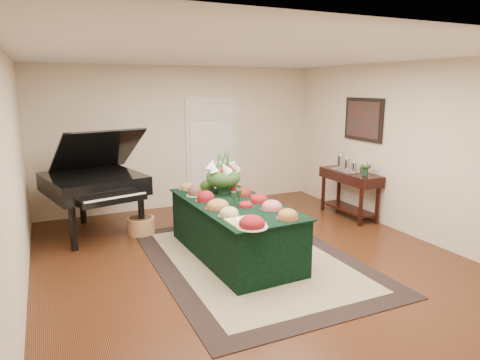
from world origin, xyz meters
name	(u,v)px	position (x,y,z in m)	size (l,w,h in m)	color
ground	(249,259)	(0.00, 0.00, 0.00)	(6.00, 6.00, 0.00)	black
area_rug	(253,259)	(0.03, -0.06, 0.01)	(2.58, 3.61, 0.01)	black
kitchen_doorway	(212,153)	(0.60, 2.97, 1.02)	(1.05, 0.07, 2.10)	silver
buffet_table	(234,229)	(-0.14, 0.19, 0.39)	(1.18, 2.33, 0.77)	black
food_platters	(231,199)	(-0.17, 0.22, 0.82)	(0.96, 2.38, 0.13)	silver
cutting_board	(244,219)	(-0.38, -0.64, 0.80)	(0.39, 0.39, 0.10)	tan
green_goblets	(236,197)	(-0.13, 0.13, 0.86)	(0.18, 0.13, 0.18)	#143420
floral_centerpiece	(223,173)	(-0.07, 0.74, 1.08)	(0.53, 0.53, 0.53)	#143420
grand_piano	(94,182)	(-1.76, 1.99, 0.84)	(1.68, 1.87, 1.68)	black
wicker_basket	(141,226)	(-1.13, 1.64, 0.13)	(0.43, 0.43, 0.27)	#AA7544
mahogany_sideboard	(350,182)	(2.49, 1.01, 0.64)	(0.45, 1.26, 0.83)	black
tea_service	(349,165)	(2.50, 1.06, 0.95)	(0.34, 0.74, 0.30)	silver
pink_bouquet	(366,166)	(2.50, 0.62, 1.00)	(0.19, 0.19, 0.25)	#143420
wall_painting	(363,119)	(2.72, 1.01, 1.75)	(0.05, 0.95, 0.75)	black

